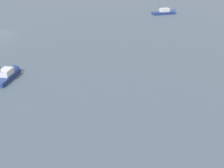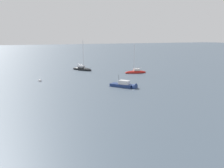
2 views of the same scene
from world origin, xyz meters
TOP-DOWN VIEW (x-y plane):
  - sailboat_black_mid at (36.82, 20.05)m, footprint 6.78×4.86m
  - sailboat_red_far at (25.68, 9.54)m, footprint 2.71×5.81m
  - motorboat_navy_far at (11.32, 20.30)m, footprint 5.11×4.08m
  - mooring_buoy_near at (24.31, 33.50)m, footprint 0.69×0.69m

SIDE VIEW (x-z plane):
  - mooring_buoy_near at x=24.31m, z-range -0.22..0.46m
  - sailboat_red_far at x=25.68m, z-range -3.53..4.08m
  - motorboat_navy_far at x=11.32m, z-range -1.12..1.73m
  - sailboat_black_mid at x=36.82m, z-range -3.93..4.58m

